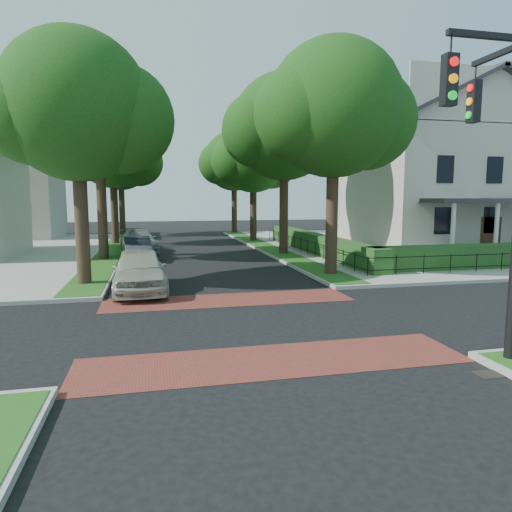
# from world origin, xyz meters

# --- Properties ---
(ground) EXTENTS (120.00, 120.00, 0.00)m
(ground) POSITION_xyz_m (0.00, 0.00, 0.00)
(ground) COLOR black
(ground) RESTS_ON ground
(sidewalk_ne) EXTENTS (30.00, 30.00, 0.15)m
(sidewalk_ne) POSITION_xyz_m (19.50, 19.00, 0.07)
(sidewalk_ne) COLOR gray
(sidewalk_ne) RESTS_ON ground
(crosswalk_far) EXTENTS (9.00, 2.20, 0.01)m
(crosswalk_far) POSITION_xyz_m (0.00, 3.20, 0.01)
(crosswalk_far) COLOR maroon
(crosswalk_far) RESTS_ON ground
(crosswalk_near) EXTENTS (9.00, 2.20, 0.01)m
(crosswalk_near) POSITION_xyz_m (0.00, -3.20, 0.01)
(crosswalk_near) COLOR maroon
(crosswalk_near) RESTS_ON ground
(storm_drain) EXTENTS (0.65, 0.45, 0.01)m
(storm_drain) POSITION_xyz_m (4.30, -5.00, 0.01)
(storm_drain) COLOR black
(storm_drain) RESTS_ON ground
(grass_strip_ne) EXTENTS (1.60, 29.80, 0.02)m
(grass_strip_ne) POSITION_xyz_m (5.40, 19.10, 0.16)
(grass_strip_ne) COLOR #174C15
(grass_strip_ne) RESTS_ON sidewalk_ne
(grass_strip_nw) EXTENTS (1.60, 29.80, 0.02)m
(grass_strip_nw) POSITION_xyz_m (-5.40, 19.10, 0.16)
(grass_strip_nw) COLOR #174C15
(grass_strip_nw) RESTS_ON sidewalk_nw
(tree_right_near) EXTENTS (7.75, 6.67, 10.66)m
(tree_right_near) POSITION_xyz_m (5.60, 7.24, 7.63)
(tree_right_near) COLOR black
(tree_right_near) RESTS_ON sidewalk_ne
(tree_right_mid) EXTENTS (8.25, 7.09, 11.22)m
(tree_right_mid) POSITION_xyz_m (5.61, 15.25, 7.99)
(tree_right_mid) COLOR black
(tree_right_mid) RESTS_ON sidewalk_ne
(tree_right_far) EXTENTS (7.25, 6.23, 9.74)m
(tree_right_far) POSITION_xyz_m (5.60, 24.22, 6.91)
(tree_right_far) COLOR black
(tree_right_far) RESTS_ON sidewalk_ne
(tree_right_back) EXTENTS (7.50, 6.45, 10.20)m
(tree_right_back) POSITION_xyz_m (5.60, 33.23, 7.27)
(tree_right_back) COLOR black
(tree_right_back) RESTS_ON sidewalk_ne
(tree_left_near) EXTENTS (7.50, 6.45, 10.20)m
(tree_left_near) POSITION_xyz_m (-5.40, 7.23, 7.27)
(tree_left_near) COLOR black
(tree_left_near) RESTS_ON sidewalk_nw
(tree_left_mid) EXTENTS (8.00, 6.88, 11.48)m
(tree_left_mid) POSITION_xyz_m (-5.39, 15.24, 8.34)
(tree_left_mid) COLOR black
(tree_left_mid) RESTS_ON sidewalk_nw
(tree_left_far) EXTENTS (7.00, 6.02, 9.86)m
(tree_left_far) POSITION_xyz_m (-5.40, 24.22, 7.12)
(tree_left_far) COLOR black
(tree_left_far) RESTS_ON sidewalk_nw
(tree_left_back) EXTENTS (7.75, 6.66, 10.44)m
(tree_left_back) POSITION_xyz_m (-5.40, 33.24, 7.41)
(tree_left_back) COLOR black
(tree_left_back) RESTS_ON sidewalk_nw
(hedge_main_road) EXTENTS (1.00, 18.00, 1.20)m
(hedge_main_road) POSITION_xyz_m (7.70, 15.00, 0.75)
(hedge_main_road) COLOR #18471D
(hedge_main_road) RESTS_ON sidewalk_ne
(fence_main_road) EXTENTS (0.06, 18.00, 0.90)m
(fence_main_road) POSITION_xyz_m (6.90, 15.00, 0.60)
(fence_main_road) COLOR black
(fence_main_road) RESTS_ON sidewalk_ne
(house_victorian) EXTENTS (13.00, 13.05, 12.48)m
(house_victorian) POSITION_xyz_m (17.51, 15.92, 6.02)
(house_victorian) COLOR #BCB7A9
(house_victorian) RESTS_ON sidewalk_ne
(house_left_far) EXTENTS (10.00, 9.00, 10.14)m
(house_left_far) POSITION_xyz_m (-15.49, 31.99, 5.04)
(house_left_far) COLOR #BCB7A9
(house_left_far) RESTS_ON sidewalk_nw
(traffic_signal) EXTENTS (2.17, 2.00, 8.00)m
(traffic_signal) POSITION_xyz_m (4.89, -4.41, 4.71)
(traffic_signal) COLOR black
(traffic_signal) RESTS_ON sidewalk_se
(parked_car_front) EXTENTS (2.23, 5.13, 1.72)m
(parked_car_front) POSITION_xyz_m (-3.21, 5.50, 0.86)
(parked_car_front) COLOR #B9B7A6
(parked_car_front) RESTS_ON ground
(parked_car_middle) EXTENTS (1.94, 4.39, 1.40)m
(parked_car_middle) POSITION_xyz_m (-3.60, 14.86, 0.70)
(parked_car_middle) COLOR black
(parked_car_middle) RESTS_ON ground
(parked_car_rear) EXTENTS (2.95, 5.59, 1.54)m
(parked_car_rear) POSITION_xyz_m (-3.60, 18.89, 0.77)
(parked_car_rear) COLOR gray
(parked_car_rear) RESTS_ON ground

